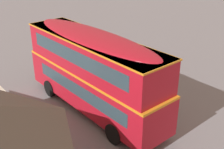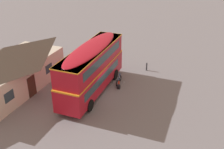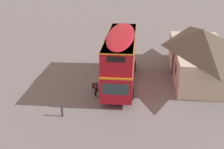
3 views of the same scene
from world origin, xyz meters
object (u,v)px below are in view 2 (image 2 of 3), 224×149
(double_decker_bus, at_px, (92,67))
(water_bottle_clear_plastic, at_px, (124,82))
(kerb_bollard, at_px, (147,66))
(backpack_on_ground, at_px, (118,87))
(touring_bicycle, at_px, (119,81))

(double_decker_bus, xyz_separation_m, water_bottle_clear_plastic, (2.75, -2.25, -2.52))
(kerb_bollard, bearing_deg, double_decker_bus, 152.33)
(backpack_on_ground, distance_m, kerb_bollard, 5.42)
(double_decker_bus, distance_m, backpack_on_ground, 3.53)
(double_decker_bus, bearing_deg, touring_bicycle, -37.10)
(touring_bicycle, distance_m, water_bottle_clear_plastic, 0.62)
(touring_bicycle, height_order, backpack_on_ground, touring_bicycle)
(double_decker_bus, height_order, water_bottle_clear_plastic, double_decker_bus)
(backpack_on_ground, height_order, kerb_bollard, kerb_bollard)
(backpack_on_ground, distance_m, water_bottle_clear_plastic, 1.32)
(touring_bicycle, xyz_separation_m, water_bottle_clear_plastic, (0.36, -0.44, -0.25))
(kerb_bollard, bearing_deg, water_bottle_clear_plastic, 162.27)
(backpack_on_ground, bearing_deg, kerb_bollard, -14.20)
(touring_bicycle, relative_size, backpack_on_ground, 3.45)
(touring_bicycle, height_order, kerb_bollard, touring_bicycle)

